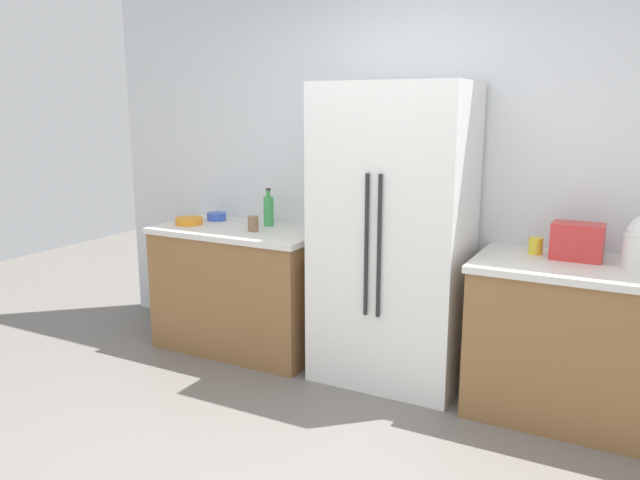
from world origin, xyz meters
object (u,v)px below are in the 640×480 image
object	(u,v)px
refrigerator	(393,236)
bowl_a	(217,216)
toaster	(577,241)
bottle_a	(269,210)
cup_b	(253,224)
bowl_b	(189,221)
cup_c	(536,246)

from	to	relation	value
refrigerator	bowl_a	size ratio (longest dim) A/B	12.92
toaster	bowl_a	xyz separation A→B (m)	(-2.54, 0.06, -0.08)
bottle_a	cup_b	xyz separation A→B (m)	(0.01, -0.22, -0.06)
toaster	cup_b	world-z (taller)	toaster
bowl_b	cup_b	bearing A→B (deg)	0.85
refrigerator	cup_c	bearing A→B (deg)	9.10
refrigerator	cup_b	distance (m)	1.00
refrigerator	bowl_a	bearing A→B (deg)	174.03
cup_b	cup_c	distance (m)	1.85
cup_b	bowl_a	distance (m)	0.53
refrigerator	cup_b	bearing A→B (deg)	-176.05
bowl_a	bowl_b	distance (m)	0.24
refrigerator	cup_b	world-z (taller)	refrigerator
bowl_b	cup_c	bearing A→B (deg)	5.05
cup_b	cup_c	bearing A→B (deg)	6.31
cup_b	bowl_b	distance (m)	0.56
bowl_a	bowl_b	bearing A→B (deg)	-107.19
refrigerator	bowl_a	world-z (taller)	refrigerator
bottle_a	bowl_a	size ratio (longest dim) A/B	1.86
cup_c	bowl_b	size ratio (longest dim) A/B	0.48
refrigerator	bowl_b	world-z (taller)	refrigerator
cup_b	bowl_a	bearing A→B (deg)	155.11
toaster	refrigerator	bearing A→B (deg)	-174.76
cup_c	bowl_b	xyz separation A→B (m)	(-2.39, -0.21, -0.02)
cup_b	cup_c	world-z (taller)	cup_b
toaster	bowl_b	xyz separation A→B (m)	(-2.61, -0.17, -0.08)
bowl_a	cup_c	bearing A→B (deg)	-0.53
toaster	bottle_a	distance (m)	2.07
refrigerator	bowl_b	xyz separation A→B (m)	(-1.56, -0.08, -0.02)
bowl_a	toaster	bearing A→B (deg)	-1.31
refrigerator	cup_b	size ratio (longest dim) A/B	18.06
bottle_a	toaster	bearing A→B (deg)	-1.49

